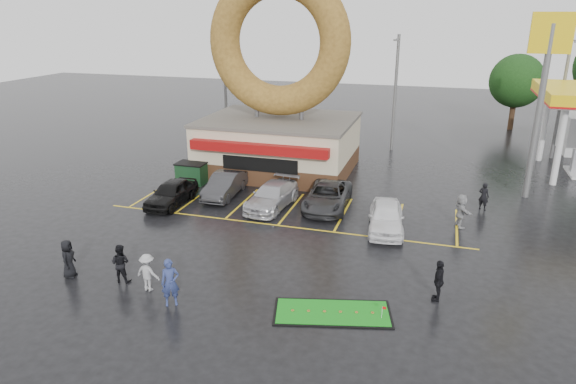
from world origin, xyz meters
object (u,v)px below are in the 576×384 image
(streetlight_mid, at_px, (395,90))
(putting_green, at_px, (332,313))
(streetlight_right, at_px, (562,95))
(person_blue, at_px, (170,283))
(person_cameraman, at_px, (439,280))
(car_silver, at_px, (272,196))
(streetlight_left, at_px, (225,85))
(shell_sign, at_px, (545,73))
(car_grey, at_px, (327,196))
(car_dgrey, at_px, (225,185))
(dumpster, at_px, (192,174))
(donut_shop, at_px, (279,107))
(car_white, at_px, (386,217))
(car_black, at_px, (171,193))

(streetlight_mid, relative_size, putting_green, 1.93)
(streetlight_mid, xyz_separation_m, streetlight_right, (12.00, 1.00, 0.00))
(person_blue, distance_m, person_cameraman, 10.25)
(car_silver, bearing_deg, putting_green, -53.98)
(streetlight_left, xyz_separation_m, streetlight_mid, (14.00, 1.00, 0.00))
(streetlight_right, relative_size, car_silver, 1.92)
(shell_sign, bearing_deg, streetlight_left, 161.01)
(streetlight_mid, bearing_deg, car_grey, -98.39)
(shell_sign, xyz_separation_m, streetlight_right, (3.00, 9.92, -2.60))
(car_dgrey, distance_m, dumpster, 3.49)
(streetlight_left, xyz_separation_m, person_blue, (8.50, -25.02, -3.84))
(donut_shop, height_order, person_blue, donut_shop)
(streetlight_mid, relative_size, car_grey, 1.79)
(streetlight_mid, relative_size, streetlight_right, 1.00)
(streetlight_left, bearing_deg, streetlight_right, 4.40)
(donut_shop, height_order, shell_sign, donut_shop)
(car_white, bearing_deg, streetlight_right, 52.09)
(shell_sign, height_order, car_grey, shell_sign)
(car_white, distance_m, putting_green, 8.42)
(streetlight_right, relative_size, person_cameraman, 5.32)
(shell_sign, bearing_deg, car_dgrey, -163.37)
(person_cameraman, bearing_deg, shell_sign, 164.58)
(streetlight_mid, xyz_separation_m, person_cameraman, (4.20, -22.71, -3.94))
(streetlight_left, relative_size, car_black, 2.15)
(donut_shop, relative_size, dumpster, 7.50)
(shell_sign, distance_m, car_grey, 14.00)
(car_black, height_order, dumpster, car_black)
(car_dgrey, distance_m, person_cameraman, 15.30)
(donut_shop, height_order, streetlight_left, donut_shop)
(shell_sign, xyz_separation_m, car_dgrey, (-17.46, -5.22, -6.67))
(streetlight_left, distance_m, car_grey, 18.25)
(shell_sign, bearing_deg, person_cameraman, -109.18)
(car_white, height_order, putting_green, car_white)
(streetlight_mid, height_order, car_grey, streetlight_mid)
(streetlight_left, xyz_separation_m, streetlight_right, (26.00, 2.00, 0.00))
(person_blue, bearing_deg, car_white, 22.17)
(donut_shop, height_order, streetlight_right, donut_shop)
(streetlight_mid, bearing_deg, car_dgrey, -120.91)
(streetlight_left, xyz_separation_m, car_silver, (8.87, -14.07, -4.10))
(streetlight_mid, distance_m, car_dgrey, 16.97)
(person_cameraman, bearing_deg, car_silver, -125.54)
(shell_sign, relative_size, dumpster, 5.89)
(streetlight_mid, height_order, person_cameraman, streetlight_mid)
(donut_shop, distance_m, streetlight_right, 21.00)
(streetlight_left, relative_size, streetlight_mid, 1.00)
(streetlight_right, height_order, car_grey, streetlight_right)
(donut_shop, bearing_deg, putting_green, -66.01)
(person_blue, distance_m, putting_green, 6.20)
(donut_shop, bearing_deg, car_black, -114.54)
(shell_sign, xyz_separation_m, person_cameraman, (-4.80, -13.79, -6.53))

